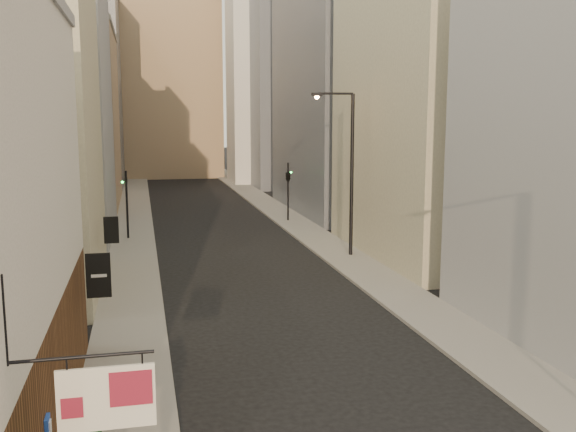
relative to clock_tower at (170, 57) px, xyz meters
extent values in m
cube|color=gray|center=(-5.50, -37.00, -17.56)|extent=(3.00, 140.00, 0.15)
cube|color=gray|center=(7.50, -37.00, -17.56)|extent=(3.00, 140.00, 0.15)
cylinder|color=black|center=(-5.90, -89.00, -12.73)|extent=(2.40, 0.06, 0.06)
cube|color=beige|center=(-5.50, -89.00, -13.48)|extent=(1.60, 0.06, 1.10)
cube|color=maroon|center=(-5.10, -89.00, -13.33)|extent=(0.70, 0.10, 0.60)
cube|color=maroon|center=(-6.05, -89.00, -13.58)|extent=(0.35, 0.10, 0.35)
cube|color=blue|center=(-6.95, -85.80, -15.43)|extent=(0.08, 0.40, 0.50)
cube|color=black|center=(-6.30, -78.00, -14.03)|extent=(0.80, 0.08, 1.50)
cube|color=black|center=(-6.30, -68.00, -14.23)|extent=(0.70, 0.08, 1.30)
cube|color=tan|center=(-11.00, -66.00, -9.63)|extent=(8.00, 12.00, 16.00)
cube|color=#98989D|center=(-11.00, -50.00, -7.63)|extent=(8.00, 16.00, 20.00)
cube|color=tan|center=(-11.00, -32.00, -9.13)|extent=(8.00, 18.00, 17.00)
cube|color=gray|center=(-11.00, -12.00, -5.63)|extent=(8.00, 20.00, 24.00)
cube|color=tan|center=(13.00, -62.00, -7.63)|extent=(8.00, 16.00, 20.00)
cube|color=gray|center=(13.00, -42.00, -4.63)|extent=(8.00, 20.00, 26.00)
cube|color=tan|center=(0.00, 0.00, -3.63)|extent=(14.00, 14.00, 28.00)
cube|color=silver|center=(11.00, -14.00, -0.63)|extent=(8.00, 8.00, 34.00)
cylinder|color=black|center=(7.98, -61.59, -12.54)|extent=(0.23, 0.23, 10.19)
cylinder|color=black|center=(6.85, -61.55, -7.44)|extent=(2.27, 0.22, 0.14)
cube|color=black|center=(5.72, -61.51, -7.50)|extent=(0.63, 0.27, 0.20)
sphere|color=#FF913F|center=(5.72, -61.51, -7.65)|extent=(0.27, 0.27, 0.27)
cylinder|color=black|center=(-5.87, -52.58, -15.13)|extent=(0.16, 0.16, 5.00)
imported|color=black|center=(-5.87, -52.58, -13.43)|extent=(0.52, 0.52, 1.28)
sphere|color=#19E533|center=(-6.12, -52.58, -13.43)|extent=(0.16, 0.16, 0.16)
cylinder|color=black|center=(7.20, -47.34, -15.13)|extent=(0.16, 0.16, 5.00)
imported|color=black|center=(7.20, -47.34, -13.43)|extent=(0.84, 0.84, 1.49)
sphere|color=#19E533|center=(7.45, -47.34, -13.43)|extent=(0.16, 0.16, 0.16)
camera|label=1|loc=(-4.82, -99.49, -8.86)|focal=40.00mm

